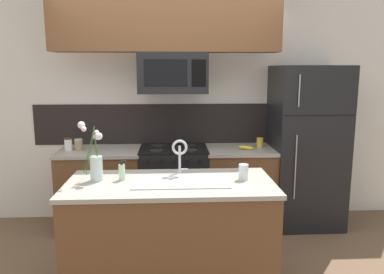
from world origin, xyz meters
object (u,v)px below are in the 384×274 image
object	(u,v)px
stove_range	(174,187)
microwave	(173,73)
storage_jar_tall	(68,144)
sink_faucet	(180,152)
dish_soap_bottle	(122,172)
banana_bunch	(246,147)
drinking_glass	(243,172)
flower_vase	(95,162)
storage_jar_medium	(79,145)
refrigerator	(305,146)
coffee_tin	(260,143)

from	to	relation	value
stove_range	microwave	world-z (taller)	microwave
storage_jar_tall	sink_faucet	xyz separation A→B (m)	(1.22, -1.04, 0.13)
dish_soap_bottle	storage_jar_tall	bearing A→B (deg)	122.16
banana_bunch	drinking_glass	xyz separation A→B (m)	(-0.26, -1.17, 0.04)
flower_vase	drinking_glass	bearing A→B (deg)	-1.95
banana_bunch	storage_jar_medium	bearing A→B (deg)	177.90
stove_range	flower_vase	distance (m)	1.47
refrigerator	coffee_tin	size ratio (longest dim) A/B	16.70
storage_jar_tall	sink_faucet	size ratio (longest dim) A/B	0.45
stove_range	microwave	bearing A→B (deg)	-89.84
microwave	storage_jar_medium	size ratio (longest dim) A/B	6.00
microwave	dish_soap_bottle	distance (m)	1.46
storage_jar_medium	banana_bunch	size ratio (longest dim) A/B	0.65
microwave	drinking_glass	world-z (taller)	microwave
refrigerator	coffee_tin	distance (m)	0.53
banana_bunch	coffee_tin	xyz separation A→B (m)	(0.18, 0.11, 0.03)
stove_range	storage_jar_tall	world-z (taller)	storage_jar_tall
storage_jar_medium	coffee_tin	bearing A→B (deg)	1.15
drinking_glass	flower_vase	distance (m)	1.20
coffee_tin	storage_jar_tall	bearing A→B (deg)	-178.60
dish_soap_bottle	banana_bunch	bearing A→B (deg)	42.19
drinking_glass	banana_bunch	bearing A→B (deg)	77.55
microwave	dish_soap_bottle	world-z (taller)	microwave
flower_vase	stove_range	bearing A→B (deg)	62.02
banana_bunch	flower_vase	bearing A→B (deg)	-142.15
storage_jar_medium	banana_bunch	world-z (taller)	storage_jar_medium
microwave	flower_vase	distance (m)	1.50
refrigerator	storage_jar_medium	size ratio (longest dim) A/B	14.79
microwave	banana_bunch	world-z (taller)	microwave
refrigerator	storage_jar_medium	distance (m)	2.58
microwave	coffee_tin	size ratio (longest dim) A/B	6.77
dish_soap_bottle	microwave	bearing A→B (deg)	70.07
banana_bunch	flower_vase	world-z (taller)	flower_vase
banana_bunch	dish_soap_bottle	bearing A→B (deg)	-137.81
coffee_tin	drinking_glass	bearing A→B (deg)	-108.84
sink_faucet	flower_vase	bearing A→B (deg)	-168.39
storage_jar_medium	microwave	bearing A→B (deg)	-1.61
refrigerator	sink_faucet	distance (m)	1.83
refrigerator	banana_bunch	xyz separation A→B (m)	(-0.71, -0.08, 0.01)
microwave	refrigerator	world-z (taller)	microwave
microwave	drinking_glass	distance (m)	1.54
banana_bunch	flower_vase	xyz separation A→B (m)	(-1.45, -1.13, 0.13)
coffee_tin	stove_range	bearing A→B (deg)	-177.13
refrigerator	dish_soap_bottle	xyz separation A→B (m)	(-1.95, -1.21, 0.06)
coffee_tin	dish_soap_bottle	bearing A→B (deg)	-138.97
storage_jar_medium	coffee_tin	distance (m)	2.05
stove_range	flower_vase	xyz separation A→B (m)	(-0.63, -1.19, 0.60)
storage_jar_medium	flower_vase	bearing A→B (deg)	-70.40
drinking_glass	flower_vase	size ratio (longest dim) A/B	0.27
storage_jar_tall	refrigerator	bearing A→B (deg)	0.48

